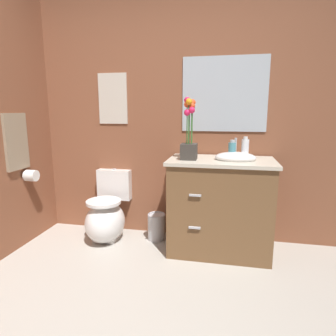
{
  "coord_description": "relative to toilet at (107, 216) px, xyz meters",
  "views": [
    {
      "loc": [
        0.51,
        -1.18,
        1.29
      ],
      "look_at": [
        -0.01,
        1.37,
        0.78
      ],
      "focal_mm": 31.07,
      "sensor_mm": 36.0,
      "label": 1
    }
  ],
  "objects": [
    {
      "name": "wall_mirror",
      "position": [
        1.13,
        0.27,
        1.21
      ],
      "size": [
        0.8,
        0.01,
        0.7
      ],
      "primitive_type": "cube",
      "color": "#B2BCC6"
    },
    {
      "name": "soap_bottle",
      "position": [
        1.33,
        0.05,
        0.72
      ],
      "size": [
        0.07,
        0.07,
        0.2
      ],
      "color": "white",
      "rests_on": "vanity_cabinet"
    },
    {
      "name": "toilet",
      "position": [
        0.0,
        0.0,
        0.0
      ],
      "size": [
        0.38,
        0.59,
        0.69
      ],
      "color": "white",
      "rests_on": "ground_plane"
    },
    {
      "name": "toilet_paper_roll",
      "position": [
        -0.68,
        -0.2,
        0.44
      ],
      "size": [
        0.11,
        0.11,
        0.11
      ],
      "primitive_type": "cylinder",
      "rotation": [
        0.0,
        1.57,
        0.0
      ],
      "color": "white"
    },
    {
      "name": "flower_vase",
      "position": [
        0.84,
        -0.09,
        0.84
      ],
      "size": [
        0.14,
        0.14,
        0.54
      ],
      "color": "#38332D",
      "rests_on": "vanity_cabinet"
    },
    {
      "name": "hanging_towel",
      "position": [
        -0.73,
        -0.29,
        0.77
      ],
      "size": [
        0.03,
        0.28,
        0.52
      ],
      "primitive_type": "cube",
      "color": "gray"
    },
    {
      "name": "wall_back",
      "position": [
        0.86,
        0.3,
        1.01
      ],
      "size": [
        4.39,
        0.05,
        2.5
      ],
      "primitive_type": "cube",
      "color": "brown",
      "rests_on": "ground_plane"
    },
    {
      "name": "trash_bin",
      "position": [
        0.5,
        0.09,
        -0.11
      ],
      "size": [
        0.18,
        0.18,
        0.27
      ],
      "color": "#B7B7BC",
      "rests_on": "ground_plane"
    },
    {
      "name": "wall_poster",
      "position": [
        0.0,
        0.27,
        1.17
      ],
      "size": [
        0.31,
        0.01,
        0.51
      ],
      "primitive_type": "cube",
      "color": "beige"
    },
    {
      "name": "vanity_cabinet",
      "position": [
        1.13,
        -0.03,
        0.2
      ],
      "size": [
        0.94,
        0.56,
        1.05
      ],
      "color": "brown",
      "rests_on": "ground_plane"
    },
    {
      "name": "lotion_bottle",
      "position": [
        1.21,
        -0.0,
        0.71
      ],
      "size": [
        0.07,
        0.07,
        0.17
      ],
      "color": "teal",
      "rests_on": "vanity_cabinet"
    }
  ]
}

